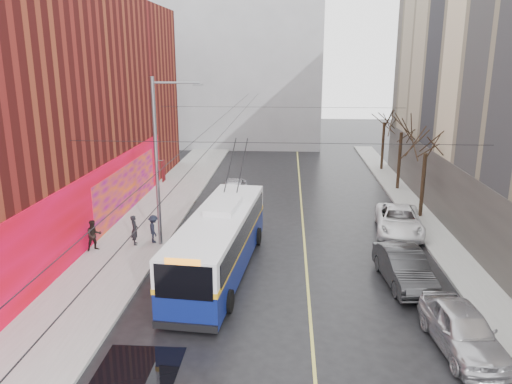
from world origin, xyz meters
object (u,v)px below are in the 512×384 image
following_car (233,190)px  pedestrian_a (135,230)px  tree_near (427,141)px  pedestrian_c (154,229)px  streetlight_pole (159,159)px  tree_mid (402,122)px  parked_car_b (404,268)px  parked_car_a (462,329)px  trolleybus (220,241)px  parked_car_c (399,221)px  pedestrian_b (94,235)px  tree_far (385,114)px

following_car → pedestrian_a: 10.40m
tree_near → pedestrian_c: tree_near is taller
streetlight_pole → tree_mid: 19.96m
parked_car_b → pedestrian_c: 13.14m
parked_car_a → tree_mid: bearing=78.4°
pedestrian_a → trolleybus: bearing=-137.6°
trolleybus → pedestrian_c: (-4.06, 3.27, -0.62)m
following_car → pedestrian_c: (-3.33, -9.11, 0.16)m
parked_car_c → pedestrian_b: pedestrian_b is taller
tree_near → tree_far: 14.00m
parked_car_b → pedestrian_a: pedestrian_a is taller
tree_far → pedestrian_a: size_ratio=4.02×
trolleybus → pedestrian_c: bearing=146.4°
streetlight_pole → parked_car_a: (12.81, -9.07, -4.06)m
tree_far → following_car: 16.93m
pedestrian_c → pedestrian_b: bearing=92.6°
parked_car_a → pedestrian_a: size_ratio=2.83×
tree_mid → pedestrian_a: tree_mid is taller
streetlight_pole → tree_near: streetlight_pole is taller
streetlight_pole → tree_near: size_ratio=1.41×
streetlight_pole → pedestrian_b: streetlight_pole is taller
tree_mid → parked_car_a: bearing=-96.0°
tree_mid → tree_far: bearing=90.0°
following_car → pedestrian_a: (-4.27, -9.49, 0.21)m
streetlight_pole → tree_mid: streetlight_pole is taller
trolleybus → parked_car_a: 11.10m
following_car → pedestrian_b: (-6.13, -10.45, 0.21)m
streetlight_pole → parked_car_b: 13.19m
tree_far → parked_car_a: (-2.33, -29.07, -4.35)m
streetlight_pole → tree_far: (15.14, 20.00, 0.30)m
trolleybus → following_car: 12.42m
pedestrian_b → parked_car_a: bearing=-64.4°
parked_car_a → following_car: bearing=113.1°
tree_near → parked_car_c: tree_near is taller
parked_car_b → parked_car_c: 6.99m
tree_near → parked_car_b: (-3.20, -9.87, -4.19)m
parked_car_c → pedestrian_c: bearing=-161.2°
streetlight_pole → parked_car_a: streetlight_pole is taller
trolleybus → parked_car_b: bearing=-0.2°
pedestrian_b → trolleybus: bearing=-54.0°
pedestrian_a → pedestrian_c: size_ratio=1.06×
tree_mid → parked_car_b: (-3.20, -16.87, -4.46)m
parked_car_c → pedestrian_b: 17.02m
parked_car_c → following_car: bearing=155.9°
trolleybus → parked_car_b: trolleybus is taller
parked_car_b → pedestrian_a: 13.94m
parked_car_c → tree_mid: bearing=85.8°
parked_car_a → parked_car_b: parked_car_a is taller
tree_mid → trolleybus: tree_mid is taller
tree_near → parked_car_a: tree_near is taller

